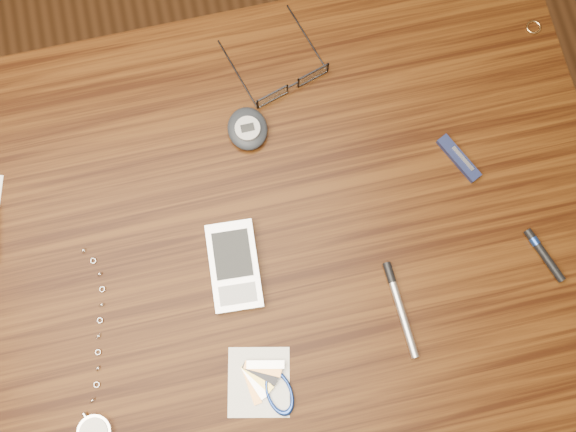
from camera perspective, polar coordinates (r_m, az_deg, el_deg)
name	(u,v)px	position (r m, az deg, el deg)	size (l,w,h in m)	color
ground	(273,287)	(1.65, -1.30, -6.35)	(3.80, 3.80, 0.00)	#472814
desk	(264,246)	(1.01, -2.13, -2.68)	(1.00, 0.70, 0.75)	#331A08
eyeglasses	(290,82)	(0.96, 0.20, 11.81)	(0.15, 0.15, 0.03)	black
gold_ring	(533,27)	(1.08, 20.98, 15.41)	(0.02, 0.02, 0.00)	tan
pocket_watch	(95,426)	(0.92, -16.81, -17.45)	(0.07, 0.27, 0.01)	white
pda_phone	(234,266)	(0.89, -4.80, -4.45)	(0.07, 0.13, 0.02)	#B6B6BB
pedometer	(248,129)	(0.94, -3.62, 7.76)	(0.06, 0.07, 0.03)	black
notepad_keys	(269,386)	(0.89, -1.72, -14.86)	(0.10, 0.11, 0.01)	white
pocket_knife	(459,158)	(0.96, 14.94, 4.97)	(0.05, 0.08, 0.01)	#121639
silver_pen	(398,302)	(0.90, 9.78, -7.52)	(0.02, 0.13, 0.01)	silver
black_blue_pen	(543,253)	(0.96, 21.73, -3.10)	(0.04, 0.08, 0.01)	black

